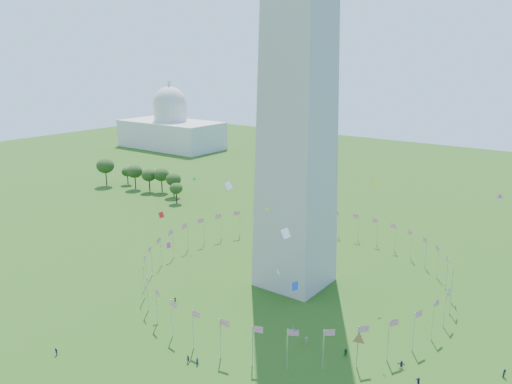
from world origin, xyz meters
TOP-DOWN VIEW (x-y plane):
  - ground at (0.00, 0.00)m, footprint 600.00×600.00m
  - flag_ring at (-0.00, 50.00)m, footprint 80.24×80.24m
  - capitol_building at (-180.00, 180.00)m, footprint 70.00×35.00m
  - kites_aloft at (11.53, 23.62)m, footprint 96.13×67.13m
  - tree_line_west at (-108.74, 90.64)m, footprint 55.30×15.06m

SIDE VIEW (x-z plane):
  - ground at x=0.00m, z-range 0.00..0.00m
  - flag_ring at x=0.00m, z-range 0.00..9.00m
  - tree_line_west at x=-108.74m, z-range -0.95..12.00m
  - kites_aloft at x=11.53m, z-range 1.82..33.26m
  - capitol_building at x=-180.00m, z-range 0.00..46.00m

